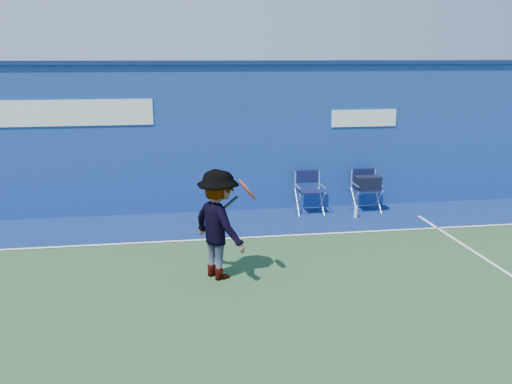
{
  "coord_description": "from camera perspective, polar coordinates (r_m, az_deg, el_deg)",
  "views": [
    {
      "loc": [
        -0.37,
        -5.91,
        3.17
      ],
      "look_at": [
        0.94,
        2.6,
        1.0
      ],
      "focal_mm": 38.0,
      "sensor_mm": 36.0,
      "label": 1
    }
  ],
  "objects": [
    {
      "name": "court_lines",
      "position": [
        7.24,
        -5.06,
        -11.76
      ],
      "size": [
        24.0,
        12.0,
        0.01
      ],
      "color": "white",
      "rests_on": "out_of_bounds_strip"
    },
    {
      "name": "directors_chair_left",
      "position": [
        11.21,
        5.64,
        -0.9
      ],
      "size": [
        0.52,
        0.46,
        0.86
      ],
      "color": "silver",
      "rests_on": "ground"
    },
    {
      "name": "ground",
      "position": [
        6.71,
        -4.71,
        -14.08
      ],
      "size": [
        80.0,
        80.0,
        0.0
      ],
      "primitive_type": "plane",
      "color": "#284C29",
      "rests_on": "ground"
    },
    {
      "name": "water_bottle",
      "position": [
        11.06,
        10.47,
        -2.05
      ],
      "size": [
        0.07,
        0.07,
        0.26
      ],
      "primitive_type": "cylinder",
      "color": "white",
      "rests_on": "ground"
    },
    {
      "name": "directors_chair_right",
      "position": [
        11.52,
        11.54,
        -0.25
      ],
      "size": [
        0.52,
        0.46,
        0.87
      ],
      "color": "silver",
      "rests_on": "ground"
    },
    {
      "name": "stadium_wall",
      "position": [
        11.23,
        -6.82,
        5.76
      ],
      "size": [
        24.0,
        0.5,
        3.08
      ],
      "color": "navy",
      "rests_on": "ground"
    },
    {
      "name": "out_of_bounds_strip",
      "position": [
        10.5,
        -6.33,
        -3.48
      ],
      "size": [
        24.0,
        1.8,
        0.01
      ],
      "primitive_type": "cube",
      "color": "navy",
      "rests_on": "ground"
    },
    {
      "name": "tennis_player",
      "position": [
        7.84,
        -3.93,
        -3.41
      ],
      "size": [
        1.07,
        1.2,
        1.61
      ],
      "color": "#EA4738",
      "rests_on": "ground"
    }
  ]
}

